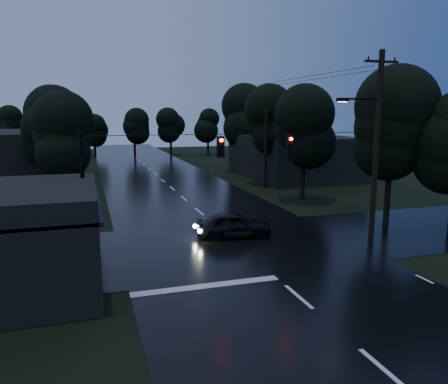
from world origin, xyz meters
TOP-DOWN VIEW (x-y plane):
  - ground at (0.00, 0.00)m, footprint 160.00×160.00m
  - main_road at (0.00, 30.00)m, footprint 12.00×120.00m
  - cross_street at (0.00, 12.00)m, footprint 60.00×9.00m
  - building_far_right at (14.00, 34.00)m, footprint 10.00×14.00m
  - building_far_left at (-14.00, 40.00)m, footprint 10.00×16.00m
  - utility_pole_main at (7.41, 11.00)m, footprint 3.50×0.30m
  - utility_pole_far at (8.30, 28.00)m, footprint 2.00×0.30m
  - anchor_pole_left at (-7.50, 11.00)m, footprint 0.18×0.18m
  - span_signals at (0.56, 10.99)m, footprint 15.00×0.37m
  - tree_corner_near at (10.00, 13.00)m, footprint 4.48×4.48m
  - tree_left_a at (-9.00, 22.00)m, footprint 3.92×3.92m
  - tree_left_b at (-9.60, 30.00)m, footprint 4.20×4.20m
  - tree_left_c at (-10.20, 40.00)m, footprint 4.48×4.48m
  - tree_right_a at (9.00, 22.00)m, footprint 4.20×4.20m
  - tree_right_b at (9.60, 30.00)m, footprint 4.48×4.48m
  - tree_right_c at (10.20, 40.00)m, footprint 4.76×4.76m
  - car at (0.28, 13.37)m, footprint 4.35×2.26m

SIDE VIEW (x-z plane):
  - ground at x=0.00m, z-range 0.00..0.00m
  - main_road at x=0.00m, z-range -0.01..0.01m
  - cross_street at x=0.00m, z-range -0.01..0.01m
  - car at x=0.28m, z-range 0.00..1.41m
  - building_far_right at x=14.00m, z-range 0.00..4.40m
  - building_far_left at x=-14.00m, z-range 0.00..5.00m
  - anchor_pole_left at x=-7.50m, z-range 0.00..6.00m
  - utility_pole_far at x=8.30m, z-range 0.13..7.63m
  - tree_left_a at x=-9.00m, z-range 1.11..9.37m
  - span_signals at x=0.56m, z-range 4.69..5.80m
  - utility_pole_main at x=7.41m, z-range 0.26..10.26m
  - tree_left_b at x=-9.60m, z-range 1.19..10.04m
  - tree_right_a at x=9.00m, z-range 1.19..10.04m
  - tree_corner_near at x=10.00m, z-range 1.27..10.71m
  - tree_left_c at x=-10.20m, z-range 1.27..10.71m
  - tree_right_b at x=9.60m, z-range 1.27..10.71m
  - tree_right_c at x=10.20m, z-range 1.35..11.38m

